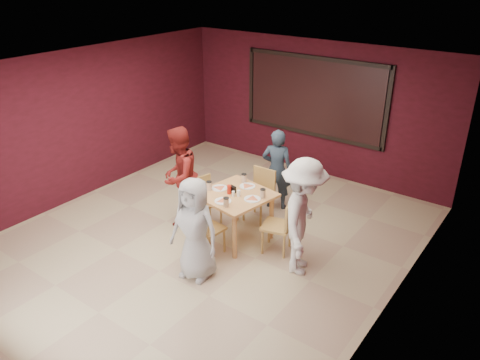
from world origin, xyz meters
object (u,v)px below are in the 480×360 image
Objects in this scene: chair_back at (260,191)px; diner_back at (277,169)px; chair_left at (205,197)px; diner_right at (303,217)px; chair_right at (282,223)px; diner_front at (195,229)px; diner_left at (179,176)px; chair_front at (205,227)px; dining_table at (236,199)px.

diner_back is (0.01, 0.51, 0.24)m from chair_back.
chair_left is 2.11m from diner_right.
chair_left is at bearing 61.41° from diner_right.
chair_right is (0.87, -0.70, -0.01)m from chair_back.
diner_front is 0.87× the size of diner_right.
diner_left reaches higher than diner_back.
chair_front is at bearing 108.50° from diner_front.
diner_right is at bearing 33.87° from diner_front.
diner_back is 1.79m from diner_left.
chair_back is at bearing 113.15° from diner_left.
diner_front is at bearing -84.19° from chair_back.
chair_back is at bearing 68.45° from diner_back.
diner_front reaches higher than dining_table.
chair_front is at bearing 89.76° from diner_right.
chair_back is 1.11m from chair_right.
diner_front is 1.02× the size of diner_back.
dining_table is 1.43× the size of chair_left.
dining_table is 1.31m from diner_back.
diner_left is (-1.07, -1.43, 0.11)m from diner_back.
chair_back is 0.61× the size of diner_back.
diner_front is at bearing -82.66° from dining_table.
diner_back is at bearing 125.43° from chair_right.
chair_right is at bearing 78.95° from diner_left.
chair_left is 0.47× the size of diner_right.
chair_back is 0.59× the size of diner_front.
diner_right reaches higher than chair_back.
diner_back reaches higher than dining_table.
diner_right reaches higher than dining_table.
diner_front reaches higher than chair_left.
diner_right is at bearing -5.92° from dining_table.
chair_left is 1.42m from diner_back.
chair_back is (0.03, 1.47, 0.02)m from chair_front.
chair_left is at bearing -135.79° from chair_back.
dining_table reaches higher than chair_front.
dining_table is 1.13m from diner_left.
chair_front is 0.98× the size of chair_right.
dining_table is at bearing 70.98° from diner_back.
diner_right reaches higher than diner_back.
chair_left is 0.93× the size of chair_right.
chair_back is 0.53× the size of diner_left.
chair_front is at bearing 67.87° from diner_back.
chair_left is at bearing 171.12° from dining_table.
chair_back is 1.68m from diner_right.
diner_left reaches higher than chair_back.
diner_front is at bearing 109.87° from diner_right.
dining_table is 0.82m from chair_back.
diner_front reaches higher than diner_back.
chair_front is at bearing -50.01° from chair_left.
diner_left reaches higher than chair_left.
diner_right is at bearing -7.01° from chair_left.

